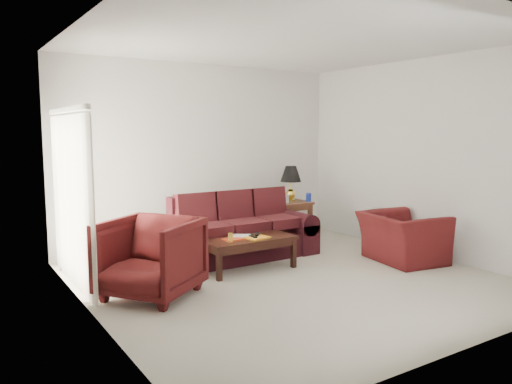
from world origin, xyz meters
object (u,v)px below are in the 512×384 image
(armchair_left, at_px, (151,258))
(armchair_right, at_px, (402,238))
(end_table, at_px, (290,220))
(sofa, at_px, (241,227))
(floor_lamp, at_px, (67,214))
(coffee_table, at_px, (248,253))

(armchair_left, bearing_deg, armchair_right, 46.25)
(end_table, relative_size, armchair_right, 0.61)
(end_table, distance_m, armchair_left, 3.63)
(sofa, height_order, armchair_right, sofa)
(sofa, relative_size, armchair_left, 2.28)
(sofa, distance_m, floor_lamp, 2.46)
(armchair_right, height_order, coffee_table, armchair_right)
(armchair_left, bearing_deg, floor_lamp, 161.60)
(armchair_right, bearing_deg, coffee_table, 77.18)
(armchair_left, bearing_deg, end_table, 81.10)
(floor_lamp, xyz_separation_m, armchair_right, (4.22, -2.18, -0.42))
(floor_lamp, distance_m, armchair_right, 4.77)
(sofa, height_order, coffee_table, sofa)
(floor_lamp, bearing_deg, coffee_table, -32.32)
(floor_lamp, relative_size, armchair_left, 1.53)
(sofa, distance_m, coffee_table, 0.68)
(sofa, relative_size, floor_lamp, 1.49)
(sofa, height_order, floor_lamp, floor_lamp)
(end_table, xyz_separation_m, armchair_left, (-3.22, -1.66, 0.13))
(floor_lamp, xyz_separation_m, coffee_table, (2.08, -1.32, -0.55))
(end_table, bearing_deg, coffee_table, -142.62)
(sofa, height_order, armchair_left, sofa)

